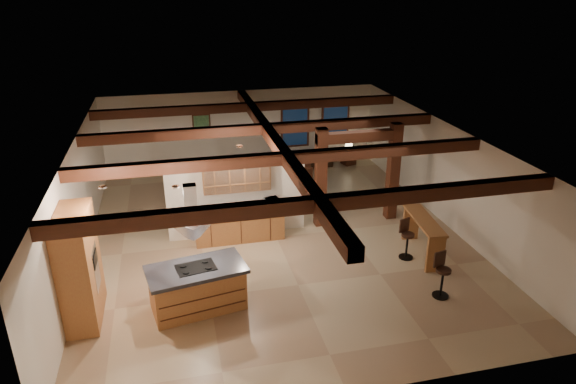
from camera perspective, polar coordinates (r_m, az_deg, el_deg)
The scene contains 22 objects.
ground at distance 14.34m, azimuth -1.32°, elevation -5.03°, with size 12.00×12.00×0.00m, color tan.
room_walls at distance 13.60m, azimuth -1.38°, elevation 1.62°, with size 12.00×12.00×12.00m.
ceiling_beams at distance 13.28m, azimuth -1.42°, elevation 5.57°, with size 10.00×12.00×0.28m.
timber_posts at distance 14.73m, azimuth 7.78°, elevation 3.04°, with size 2.50×0.30×2.90m.
partition_wall at distance 14.16m, azimuth -5.74°, elevation -0.57°, with size 3.80×0.18×2.20m, color silver.
pantry_cabinet at distance 11.44m, azimuth -22.16°, elevation -7.75°, with size 0.67×1.60×2.40m.
back_counter at distance 14.07m, azimuth -5.42°, elevation -3.52°, with size 2.50×0.66×0.94m.
upper_display_cabinet at distance 13.71m, azimuth -5.75°, elevation 2.00°, with size 1.80×0.36×0.95m.
range_hood at distance 10.77m, azimuth -10.49°, elevation -4.74°, with size 1.10×1.10×1.40m.
back_windows at distance 19.81m, azimuth 3.04°, elevation 7.57°, with size 2.70×0.07×1.70m.
framed_art at distance 19.05m, azimuth -9.58°, elevation 7.29°, with size 0.65×0.05×0.85m.
recessed_cans at distance 11.16m, azimuth -12.18°, elevation 2.25°, with size 3.16×2.46×0.03m.
kitchen_island at distance 11.40m, azimuth -10.03°, elevation -10.40°, with size 2.22×1.45×1.02m.
dining_table at distance 16.66m, azimuth -0.65°, elevation 0.35°, with size 1.88×1.05×0.66m, color #402010.
sofa at distance 19.59m, azimuth 1.50°, elevation 3.85°, with size 2.29×0.89×0.67m, color black.
microwave at distance 13.96m, azimuth -1.85°, elevation -1.06°, with size 0.38×0.26×0.21m, color silver.
bar_counter at distance 13.63m, azimuth 14.79°, elevation -4.19°, with size 0.68×1.96×1.01m.
side_table at distance 19.95m, azimuth 6.72°, elevation 3.88°, with size 0.45×0.45×0.56m, color #371E0D.
table_lamp at distance 19.79m, azimuth 6.79°, elevation 5.32°, with size 0.30×0.30×0.35m.
bar_stool_a at distance 12.11m, azimuth 16.71°, elevation -8.79°, with size 0.38×0.40×1.07m.
bar_stool_b at distance 13.45m, azimuth 13.02°, elevation -5.08°, with size 0.39×0.40×1.05m.
dining_chairs at distance 16.55m, azimuth -0.66°, elevation 1.33°, with size 2.26×2.26×1.25m.
Camera 1 is at (-2.58, -12.42, 6.69)m, focal length 32.00 mm.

